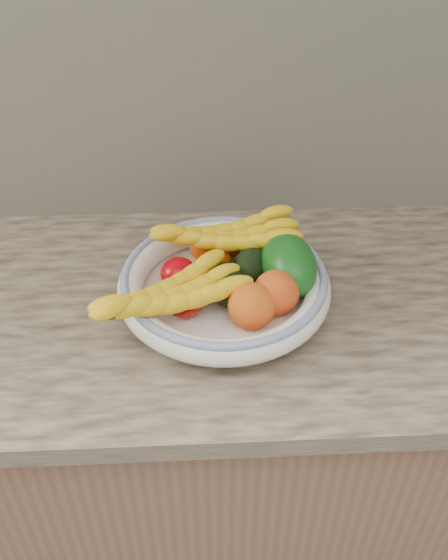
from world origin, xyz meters
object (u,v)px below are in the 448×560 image
banana_bunch_back (225,239)px  green_mango (288,265)px  fruit_bowl (224,285)px  banana_bunch_front (169,299)px

banana_bunch_back → green_mango: bearing=-36.7°
fruit_bowl → banana_bunch_back: bearing=86.0°
banana_bunch_back → banana_bunch_front: bearing=-127.4°
fruit_bowl → banana_bunch_back: 0.10m
fruit_bowl → banana_bunch_front: 0.12m
fruit_bowl → green_mango: bearing=8.7°
fruit_bowl → banana_bunch_back: banana_bunch_back is taller
fruit_bowl → green_mango: 0.12m
green_mango → banana_bunch_front: green_mango is taller
fruit_bowl → banana_bunch_back: size_ratio=1.32×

